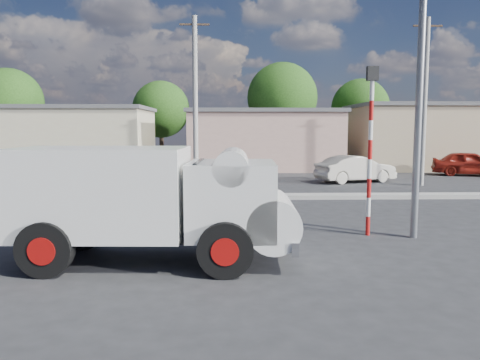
{
  "coord_description": "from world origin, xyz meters",
  "views": [
    {
      "loc": [
        -0.49,
        -10.47,
        2.81
      ],
      "look_at": [
        -0.12,
        3.04,
        1.3
      ],
      "focal_mm": 35.0,
      "sensor_mm": 36.0,
      "label": 1
    }
  ],
  "objects_px": {
    "car_cream": "(355,169)",
    "streetlight": "(415,40)",
    "bicycle": "(201,215)",
    "traffic_pole": "(371,136)",
    "truck": "(155,199)",
    "car_red": "(470,163)",
    "cyclist": "(201,205)"
  },
  "relations": [
    {
      "from": "car_cream",
      "to": "streetlight",
      "type": "height_order",
      "value": "streetlight"
    },
    {
      "from": "bicycle",
      "to": "traffic_pole",
      "type": "relative_size",
      "value": 0.49
    },
    {
      "from": "truck",
      "to": "traffic_pole",
      "type": "distance_m",
      "value": 5.83
    },
    {
      "from": "car_red",
      "to": "traffic_pole",
      "type": "relative_size",
      "value": 0.97
    },
    {
      "from": "car_red",
      "to": "bicycle",
      "type": "bearing_deg",
      "value": 154.11
    },
    {
      "from": "streetlight",
      "to": "cyclist",
      "type": "bearing_deg",
      "value": 176.86
    },
    {
      "from": "car_cream",
      "to": "traffic_pole",
      "type": "relative_size",
      "value": 0.96
    },
    {
      "from": "bicycle",
      "to": "traffic_pole",
      "type": "xyz_separation_m",
      "value": [
        4.36,
        0.01,
        2.04
      ]
    },
    {
      "from": "car_red",
      "to": "traffic_pole",
      "type": "bearing_deg",
      "value": 163.72
    },
    {
      "from": "cyclist",
      "to": "car_red",
      "type": "relative_size",
      "value": 0.38
    },
    {
      "from": "bicycle",
      "to": "car_red",
      "type": "relative_size",
      "value": 0.5
    },
    {
      "from": "bicycle",
      "to": "truck",
      "type": "bearing_deg",
      "value": 142.45
    },
    {
      "from": "bicycle",
      "to": "cyclist",
      "type": "relative_size",
      "value": 1.31
    },
    {
      "from": "car_cream",
      "to": "streetlight",
      "type": "xyz_separation_m",
      "value": [
        -2.04,
        -12.35,
        4.27
      ]
    },
    {
      "from": "cyclist",
      "to": "car_red",
      "type": "bearing_deg",
      "value": -62.68
    },
    {
      "from": "cyclist",
      "to": "car_cream",
      "type": "xyz_separation_m",
      "value": [
        7.34,
        12.06,
        -0.13
      ]
    },
    {
      "from": "truck",
      "to": "car_red",
      "type": "distance_m",
      "value": 23.61
    },
    {
      "from": "bicycle",
      "to": "car_cream",
      "type": "relative_size",
      "value": 0.51
    },
    {
      "from": "car_cream",
      "to": "streetlight",
      "type": "distance_m",
      "value": 13.23
    },
    {
      "from": "car_cream",
      "to": "bicycle",
      "type": "bearing_deg",
      "value": 129.29
    },
    {
      "from": "car_red",
      "to": "traffic_pole",
      "type": "distance_m",
      "value": 18.62
    },
    {
      "from": "cyclist",
      "to": "traffic_pole",
      "type": "relative_size",
      "value": 0.37
    },
    {
      "from": "truck",
      "to": "car_red",
      "type": "bearing_deg",
      "value": 50.05
    },
    {
      "from": "cyclist",
      "to": "car_cream",
      "type": "bearing_deg",
      "value": -49.28
    },
    {
      "from": "truck",
      "to": "traffic_pole",
      "type": "xyz_separation_m",
      "value": [
        5.19,
        2.33,
        1.26
      ]
    },
    {
      "from": "traffic_pole",
      "to": "truck",
      "type": "bearing_deg",
      "value": -155.81
    },
    {
      "from": "traffic_pole",
      "to": "streetlight",
      "type": "relative_size",
      "value": 0.48
    },
    {
      "from": "cyclist",
      "to": "traffic_pole",
      "type": "distance_m",
      "value": 4.71
    },
    {
      "from": "car_red",
      "to": "car_cream",
      "type": "bearing_deg",
      "value": 130.82
    },
    {
      "from": "cyclist",
      "to": "car_red",
      "type": "distance_m",
      "value": 21.34
    },
    {
      "from": "bicycle",
      "to": "car_red",
      "type": "xyz_separation_m",
      "value": [
        15.02,
        15.16,
        0.16
      ]
    },
    {
      "from": "truck",
      "to": "streetlight",
      "type": "distance_m",
      "value": 7.41
    }
  ]
}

